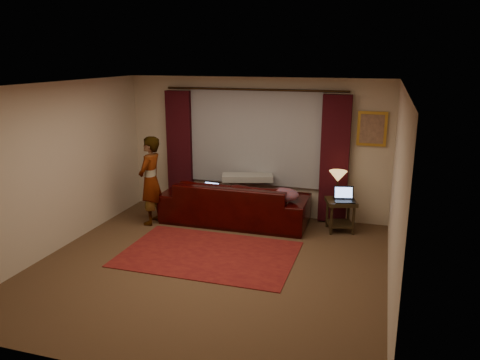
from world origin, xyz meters
name	(u,v)px	position (x,y,z in m)	size (l,w,h in m)	color
floor	(209,266)	(0.00, 0.00, -0.01)	(5.00, 5.00, 0.01)	brown
ceiling	(206,85)	(0.00, 0.00, 2.60)	(5.00, 5.00, 0.02)	silver
wall_back	(255,147)	(0.00, 2.50, 1.30)	(5.00, 0.02, 2.60)	beige
wall_front	(109,249)	(0.00, -2.50, 1.30)	(5.00, 0.02, 2.60)	beige
wall_left	(57,168)	(-2.50, 0.00, 1.30)	(0.02, 5.00, 2.60)	beige
wall_right	(396,195)	(2.50, 0.00, 1.30)	(0.02, 5.00, 2.60)	beige
sheer_curtain	(254,137)	(0.00, 2.44, 1.50)	(2.50, 0.05, 1.80)	gray
drape_left	(180,150)	(-1.50, 2.39, 1.18)	(0.50, 0.14, 2.30)	black
drape_right	(335,160)	(1.50, 2.39, 1.18)	(0.50, 0.14, 2.30)	black
curtain_rod	(254,90)	(0.00, 2.39, 2.38)	(0.04, 0.04, 3.40)	black
picture_frame	(372,129)	(2.10, 2.47, 1.75)	(0.50, 0.04, 0.60)	gold
sofa	(235,194)	(-0.20, 1.88, 0.54)	(2.65, 1.15, 1.07)	black
throw_blanket	(247,162)	(-0.05, 2.17, 1.07)	(0.93, 0.37, 0.11)	gray
clothing_pile	(283,195)	(0.73, 1.70, 0.65)	(0.54, 0.42, 0.23)	#6E3F51
laptop_sofa	(209,190)	(-0.62, 1.65, 0.65)	(0.31, 0.34, 0.23)	black
area_rug	(209,254)	(-0.15, 0.37, 0.01)	(2.65, 1.76, 0.01)	maroon
end_table	(340,215)	(1.68, 1.99, 0.28)	(0.49, 0.49, 0.57)	black
tiffany_lamp	(337,185)	(1.60, 2.05, 0.81)	(0.31, 0.31, 0.49)	olive
laptop_table	(345,195)	(1.75, 1.91, 0.69)	(0.34, 0.37, 0.24)	black
person	(151,181)	(-1.64, 1.39, 0.80)	(0.47, 0.47, 1.61)	gray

